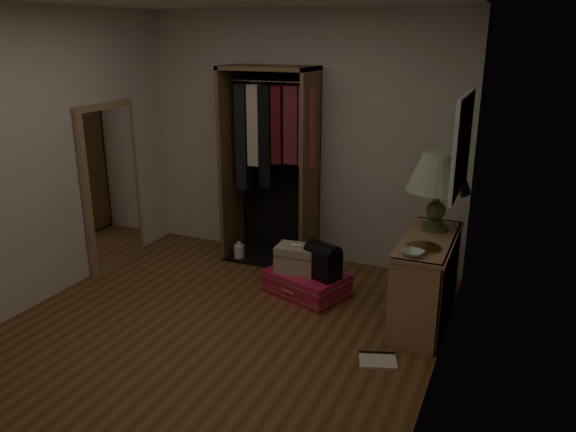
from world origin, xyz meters
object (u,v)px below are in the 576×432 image
(open_wardrobe, at_px, (272,150))
(train_case, at_px, (296,259))
(floor_mirror, at_px, (112,186))
(table_lamp, at_px, (439,173))
(white_jug, at_px, (239,252))
(black_bag, at_px, (323,259))
(console_bookshelf, at_px, (426,276))
(pink_suitcase, at_px, (307,283))

(open_wardrobe, bearing_deg, train_case, -50.96)
(floor_mirror, xyz_separation_m, table_lamp, (3.24, 0.25, 0.39))
(white_jug, bearing_deg, black_bag, -25.52)
(console_bookshelf, distance_m, black_bag, 0.93)
(black_bag, bearing_deg, table_lamp, 35.27)
(console_bookshelf, distance_m, table_lamp, 0.88)
(floor_mirror, bearing_deg, table_lamp, 4.39)
(console_bookshelf, height_order, black_bag, console_bookshelf)
(black_bag, relative_size, white_jug, 1.81)
(table_lamp, bearing_deg, white_jug, 170.51)
(table_lamp, xyz_separation_m, white_jug, (-2.10, 0.35, -1.16))
(black_bag, bearing_deg, pink_suitcase, -172.80)
(black_bag, xyz_separation_m, table_lamp, (0.93, 0.21, 0.85))
(open_wardrobe, height_order, table_lamp, open_wardrobe)
(console_bookshelf, bearing_deg, floor_mirror, -179.25)
(pink_suitcase, distance_m, white_jug, 1.12)
(pink_suitcase, bearing_deg, train_case, -149.98)
(black_bag, height_order, white_jug, black_bag)
(pink_suitcase, bearing_deg, black_bag, 3.90)
(table_lamp, distance_m, white_jug, 2.42)
(floor_mirror, relative_size, train_case, 4.36)
(open_wardrobe, relative_size, table_lamp, 3.03)
(black_bag, distance_m, table_lamp, 1.28)
(pink_suitcase, relative_size, black_bag, 2.35)
(floor_mirror, relative_size, black_bag, 4.65)
(black_bag, height_order, table_lamp, table_lamp)
(black_bag, relative_size, table_lamp, 0.54)
(floor_mirror, relative_size, white_jug, 8.44)
(floor_mirror, relative_size, table_lamp, 2.52)
(table_lamp, bearing_deg, train_case, -171.72)
(white_jug, bearing_deg, floor_mirror, -152.31)
(train_case, bearing_deg, console_bookshelf, -5.13)
(train_case, height_order, white_jug, train_case)
(console_bookshelf, xyz_separation_m, pink_suitcase, (-1.10, 0.05, -0.28))
(train_case, distance_m, white_jug, 1.07)
(floor_mirror, distance_m, pink_suitcase, 2.26)
(pink_suitcase, height_order, black_bag, black_bag)
(console_bookshelf, height_order, white_jug, console_bookshelf)
(console_bookshelf, bearing_deg, pink_suitcase, 177.43)
(white_jug, bearing_deg, table_lamp, -9.49)
(train_case, bearing_deg, open_wardrobe, 125.38)
(pink_suitcase, height_order, train_case, train_case)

